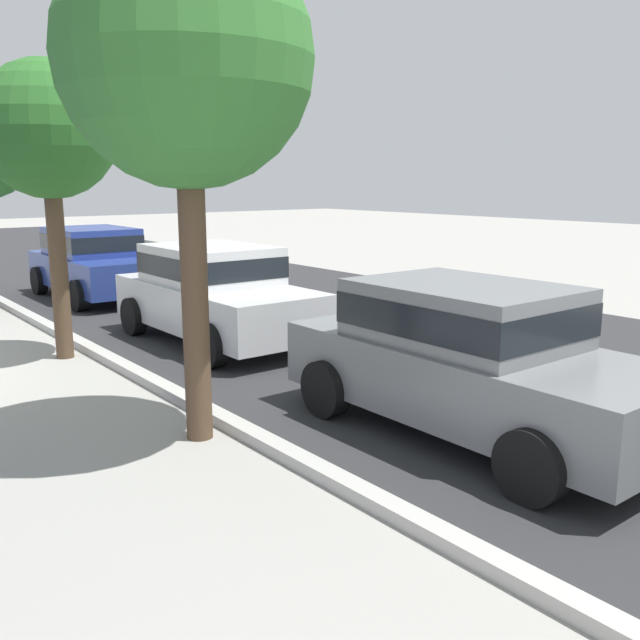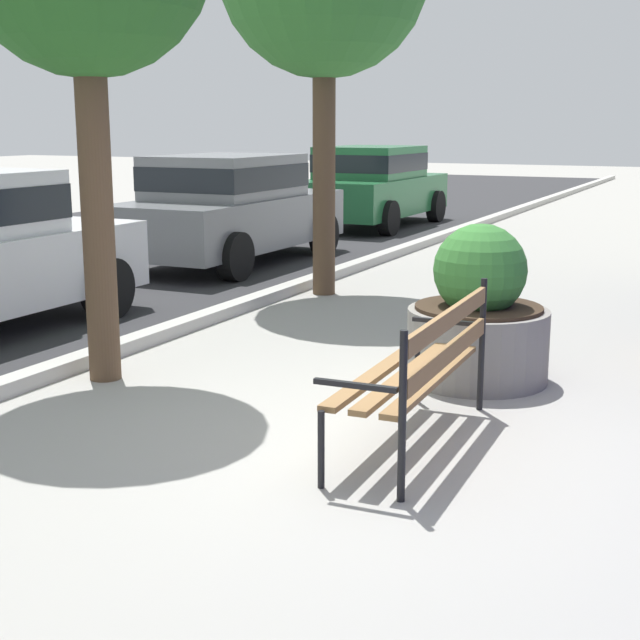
{
  "view_description": "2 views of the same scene",
  "coord_description": "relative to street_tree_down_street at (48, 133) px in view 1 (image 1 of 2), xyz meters",
  "views": [
    {
      "loc": [
        10.64,
        -0.58,
        2.58
      ],
      "look_at": [
        3.8,
        4.79,
        0.8
      ],
      "focal_mm": 38.24,
      "sensor_mm": 36.0,
      "label": 1
    },
    {
      "loc": [
        -5.03,
        -2.1,
        2.0
      ],
      "look_at": [
        0.19,
        0.42,
        0.75
      ],
      "focal_mm": 51.29,
      "sensor_mm": 36.0,
      "label": 2
    }
  ],
  "objects": [
    {
      "name": "street_surface",
      "position": [
        -0.57,
        4.99,
        -3.23
      ],
      "size": [
        60.0,
        9.0,
        0.01
      ],
      "primitive_type": "cube",
      "color": "#2D2D30",
      "rests_on": "ground"
    },
    {
      "name": "curb_stone",
      "position": [
        -0.57,
        0.39,
        -3.18
      ],
      "size": [
        60.0,
        0.2,
        0.12
      ],
      "primitive_type": "cube",
      "color": "#B2AFA8",
      "rests_on": "ground"
    },
    {
      "name": "street_tree_down_street",
      "position": [
        0.0,
        0.0,
        0.0
      ],
      "size": [
        1.92,
        1.92,
        4.24
      ],
      "color": "brown",
      "rests_on": "ground"
    },
    {
      "name": "street_tree_far_corner",
      "position": [
        4.11,
        0.02,
        0.41
      ],
      "size": [
        2.39,
        2.39,
        4.88
      ],
      "color": "brown",
      "rests_on": "ground"
    },
    {
      "name": "parked_car_blue",
      "position": [
        -4.92,
        2.29,
        -2.4
      ],
      "size": [
        4.1,
        1.92,
        1.56
      ],
      "color": "navy",
      "rests_on": "ground"
    },
    {
      "name": "parked_car_white",
      "position": [
        0.46,
        2.29,
        -2.4
      ],
      "size": [
        4.1,
        1.92,
        1.56
      ],
      "color": "silver",
      "rests_on": "ground"
    },
    {
      "name": "parked_car_grey",
      "position": [
        5.69,
        2.29,
        -2.4
      ],
      "size": [
        4.1,
        1.92,
        1.56
      ],
      "color": "slate",
      "rests_on": "ground"
    }
  ]
}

